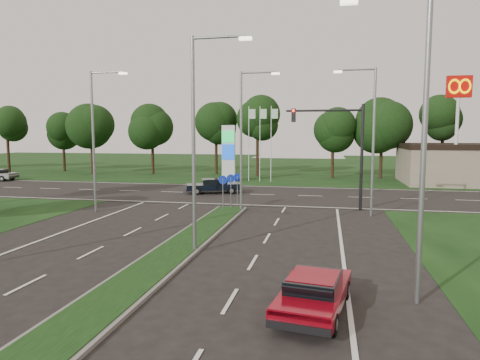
# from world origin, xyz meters

# --- Properties ---
(ground) EXTENTS (160.00, 160.00, 0.00)m
(ground) POSITION_xyz_m (0.00, 0.00, 0.00)
(ground) COLOR black
(ground) RESTS_ON ground
(verge_far) EXTENTS (160.00, 50.00, 0.02)m
(verge_far) POSITION_xyz_m (0.00, 55.00, 0.00)
(verge_far) COLOR black
(verge_far) RESTS_ON ground
(cross_road) EXTENTS (160.00, 12.00, 0.02)m
(cross_road) POSITION_xyz_m (0.00, 24.00, 0.00)
(cross_road) COLOR black
(cross_road) RESTS_ON ground
(median_kerb) EXTENTS (2.00, 26.00, 0.12)m
(median_kerb) POSITION_xyz_m (0.00, 4.00, 0.06)
(median_kerb) COLOR slate
(median_kerb) RESTS_ON ground
(streetlight_median_near) EXTENTS (2.53, 0.22, 9.00)m
(streetlight_median_near) POSITION_xyz_m (1.00, 6.00, 5.08)
(streetlight_median_near) COLOR gray
(streetlight_median_near) RESTS_ON ground
(streetlight_median_far) EXTENTS (2.53, 0.22, 9.00)m
(streetlight_median_far) POSITION_xyz_m (1.00, 16.00, 5.08)
(streetlight_median_far) COLOR gray
(streetlight_median_far) RESTS_ON ground
(streetlight_left_far) EXTENTS (2.53, 0.22, 9.00)m
(streetlight_left_far) POSITION_xyz_m (-8.30, 14.00, 5.08)
(streetlight_left_far) COLOR gray
(streetlight_left_far) RESTS_ON ground
(streetlight_right_far) EXTENTS (2.53, 0.22, 9.00)m
(streetlight_right_far) POSITION_xyz_m (8.80, 16.00, 5.08)
(streetlight_right_far) COLOR gray
(streetlight_right_far) RESTS_ON ground
(streetlight_right_near) EXTENTS (2.53, 0.22, 9.00)m
(streetlight_right_near) POSITION_xyz_m (8.80, 2.00, 5.08)
(streetlight_right_near) COLOR gray
(streetlight_right_near) RESTS_ON ground
(traffic_signal) EXTENTS (5.10, 0.42, 7.00)m
(traffic_signal) POSITION_xyz_m (7.19, 18.00, 4.65)
(traffic_signal) COLOR black
(traffic_signal) RESTS_ON ground
(median_signs) EXTENTS (1.16, 1.76, 2.38)m
(median_signs) POSITION_xyz_m (0.00, 16.40, 1.71)
(median_signs) COLOR gray
(median_signs) RESTS_ON ground
(gas_pylon) EXTENTS (5.80, 1.26, 8.00)m
(gas_pylon) POSITION_xyz_m (-3.79, 33.05, 3.20)
(gas_pylon) COLOR silver
(gas_pylon) RESTS_ON ground
(mcdonalds_sign) EXTENTS (2.20, 0.47, 10.40)m
(mcdonalds_sign) POSITION_xyz_m (18.00, 31.97, 7.99)
(mcdonalds_sign) COLOR silver
(mcdonalds_sign) RESTS_ON ground
(treeline_far) EXTENTS (6.00, 6.00, 9.90)m
(treeline_far) POSITION_xyz_m (0.10, 39.93, 6.83)
(treeline_far) COLOR black
(treeline_far) RESTS_ON ground
(red_sedan) EXTENTS (2.24, 4.18, 1.09)m
(red_sedan) POSITION_xyz_m (6.00, 0.73, 0.59)
(red_sedan) COLOR maroon
(red_sedan) RESTS_ON ground
(navy_sedan) EXTENTS (4.92, 3.30, 1.25)m
(navy_sedan) POSITION_xyz_m (-3.21, 23.98, 0.67)
(navy_sedan) COLOR black
(navy_sedan) RESTS_ON ground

